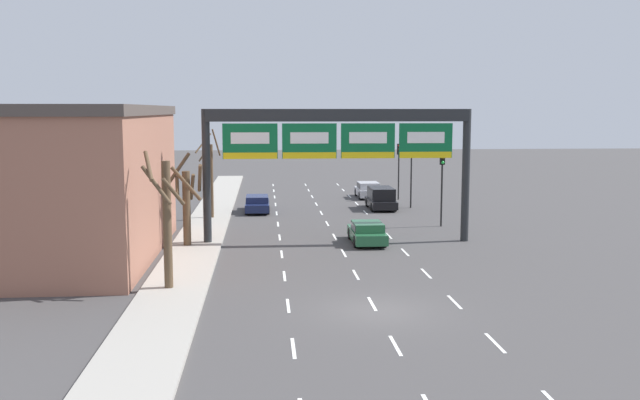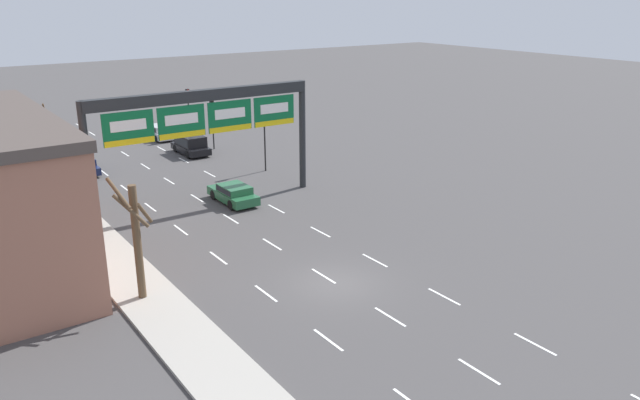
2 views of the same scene
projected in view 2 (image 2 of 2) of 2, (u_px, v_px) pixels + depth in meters
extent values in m
plane|color=#474444|center=(335.00, 283.00, 30.13)|extent=(220.00, 220.00, 0.00)
cube|color=#A8A399|center=(180.00, 331.00, 25.76)|extent=(2.80, 110.00, 0.15)
cube|color=white|center=(328.00, 340.00, 25.22)|extent=(0.12, 2.00, 0.01)
cube|color=white|center=(266.00, 293.00, 29.11)|extent=(0.12, 2.00, 0.01)
cube|color=white|center=(218.00, 258.00, 33.00)|extent=(0.12, 2.00, 0.01)
cube|color=white|center=(181.00, 230.00, 36.89)|extent=(0.12, 2.00, 0.01)
cube|color=white|center=(150.00, 207.00, 40.78)|extent=(0.12, 2.00, 0.01)
cube|color=white|center=(125.00, 189.00, 44.67)|extent=(0.12, 2.00, 0.01)
cube|color=white|center=(104.00, 173.00, 48.55)|extent=(0.12, 2.00, 0.01)
cube|color=white|center=(86.00, 159.00, 52.44)|extent=(0.12, 2.00, 0.01)
cube|color=white|center=(71.00, 148.00, 56.33)|extent=(0.12, 2.00, 0.01)
cube|color=white|center=(57.00, 138.00, 60.22)|extent=(0.12, 2.00, 0.01)
cube|color=white|center=(45.00, 129.00, 64.11)|extent=(0.12, 2.00, 0.01)
cube|color=white|center=(479.00, 371.00, 23.13)|extent=(0.12, 2.00, 0.01)
cube|color=white|center=(390.00, 317.00, 27.02)|extent=(0.12, 2.00, 0.01)
cube|color=white|center=(324.00, 276.00, 30.90)|extent=(0.12, 2.00, 0.01)
cube|color=white|center=(272.00, 244.00, 34.79)|extent=(0.12, 2.00, 0.01)
cube|color=white|center=(231.00, 219.00, 38.68)|extent=(0.12, 2.00, 0.01)
cube|color=white|center=(197.00, 198.00, 42.57)|extent=(0.12, 2.00, 0.01)
cube|color=white|center=(169.00, 181.00, 46.46)|extent=(0.12, 2.00, 0.01)
cube|color=white|center=(145.00, 166.00, 50.35)|extent=(0.12, 2.00, 0.01)
cube|color=white|center=(125.00, 154.00, 54.23)|extent=(0.12, 2.00, 0.01)
cube|color=white|center=(107.00, 143.00, 58.12)|extent=(0.12, 2.00, 0.01)
cube|color=white|center=(92.00, 134.00, 62.01)|extent=(0.12, 2.00, 0.01)
cube|color=white|center=(78.00, 125.00, 65.90)|extent=(0.12, 2.00, 0.01)
cube|color=white|center=(535.00, 344.00, 24.92)|extent=(0.12, 2.00, 0.01)
cube|color=white|center=(444.00, 297.00, 28.81)|extent=(0.12, 2.00, 0.01)
cube|color=white|center=(375.00, 260.00, 32.70)|extent=(0.12, 2.00, 0.01)
cube|color=white|center=(320.00, 232.00, 36.58)|extent=(0.12, 2.00, 0.01)
cube|color=white|center=(276.00, 209.00, 40.47)|extent=(0.12, 2.00, 0.01)
cube|color=white|center=(240.00, 190.00, 44.36)|extent=(0.12, 2.00, 0.01)
cube|color=white|center=(210.00, 174.00, 48.25)|extent=(0.12, 2.00, 0.01)
cube|color=white|center=(184.00, 160.00, 52.14)|extent=(0.12, 2.00, 0.01)
cube|color=white|center=(161.00, 149.00, 56.03)|extent=(0.12, 2.00, 0.01)
cube|color=white|center=(142.00, 139.00, 59.91)|extent=(0.12, 2.00, 0.01)
cube|color=white|center=(125.00, 130.00, 63.80)|extent=(0.12, 2.00, 0.01)
cube|color=white|center=(110.00, 122.00, 67.69)|extent=(0.12, 2.00, 0.01)
cylinder|color=#232628|center=(88.00, 167.00, 35.85)|extent=(0.45, 0.45, 7.63)
cylinder|color=#232628|center=(302.00, 135.00, 43.89)|extent=(0.45, 0.45, 7.63)
cube|color=#232628|center=(203.00, 95.00, 38.77)|extent=(14.80, 0.60, 0.70)
cube|color=#0C6033|center=(128.00, 128.00, 36.28)|extent=(3.04, 0.08, 1.96)
cube|color=white|center=(128.00, 125.00, 36.19)|extent=(2.13, 0.02, 0.63)
cube|color=yellow|center=(130.00, 142.00, 36.50)|extent=(2.98, 0.02, 0.35)
cube|color=#0C6033|center=(182.00, 122.00, 38.07)|extent=(3.04, 0.08, 1.96)
cube|color=white|center=(182.00, 119.00, 37.98)|extent=(2.13, 0.02, 0.63)
cube|color=yellow|center=(183.00, 135.00, 38.29)|extent=(2.98, 0.02, 0.35)
cube|color=#0C6033|center=(230.00, 116.00, 39.85)|extent=(3.04, 0.08, 1.96)
cube|color=white|center=(230.00, 113.00, 39.76)|extent=(2.13, 0.02, 0.63)
cube|color=yellow|center=(231.00, 129.00, 40.07)|extent=(2.98, 0.02, 0.35)
cube|color=#0C6033|center=(274.00, 111.00, 41.64)|extent=(3.04, 0.08, 1.96)
cube|color=white|center=(274.00, 108.00, 41.55)|extent=(2.13, 0.02, 0.63)
cube|color=yellow|center=(275.00, 123.00, 41.86)|extent=(2.98, 0.02, 0.35)
cube|color=#19234C|center=(81.00, 167.00, 48.43)|extent=(1.75, 4.71, 0.57)
cube|color=#19234C|center=(81.00, 161.00, 48.05)|extent=(1.61, 2.45, 0.47)
cube|color=black|center=(81.00, 161.00, 48.05)|extent=(1.65, 2.25, 0.34)
cylinder|color=black|center=(66.00, 166.00, 49.15)|extent=(0.22, 0.66, 0.66)
cylinder|color=black|center=(87.00, 163.00, 50.01)|extent=(0.22, 0.66, 0.66)
cylinder|color=black|center=(76.00, 174.00, 46.96)|extent=(0.22, 0.66, 0.66)
cylinder|color=black|center=(97.00, 171.00, 47.81)|extent=(0.22, 0.66, 0.66)
cube|color=black|center=(191.00, 148.00, 54.11)|extent=(1.89, 4.46, 0.56)
cube|color=black|center=(190.00, 140.00, 53.85)|extent=(1.74, 3.12, 0.92)
cube|color=black|center=(190.00, 140.00, 53.85)|extent=(1.77, 2.87, 0.66)
cylinder|color=black|center=(176.00, 148.00, 54.74)|extent=(0.22, 0.66, 0.66)
cylinder|color=black|center=(194.00, 146.00, 55.67)|extent=(0.22, 0.66, 0.66)
cylinder|color=black|center=(188.00, 155.00, 52.66)|extent=(0.22, 0.66, 0.66)
cylinder|color=black|center=(207.00, 152.00, 53.59)|extent=(0.22, 0.66, 0.66)
cube|color=#B7B7BC|center=(160.00, 133.00, 59.78)|extent=(1.86, 4.38, 0.59)
cube|color=#B7B7BC|center=(161.00, 128.00, 59.39)|extent=(1.71, 2.28, 0.57)
cube|color=black|center=(161.00, 128.00, 59.39)|extent=(1.74, 2.09, 0.41)
cylinder|color=black|center=(147.00, 134.00, 60.40)|extent=(0.22, 0.66, 0.66)
cylinder|color=black|center=(163.00, 132.00, 61.31)|extent=(0.22, 0.66, 0.66)
cylinder|color=black|center=(157.00, 139.00, 58.36)|extent=(0.22, 0.66, 0.66)
cylinder|color=black|center=(174.00, 137.00, 59.27)|extent=(0.22, 0.66, 0.66)
cube|color=#235B38|center=(233.00, 195.00, 41.61)|extent=(1.78, 4.30, 0.58)
cube|color=#235B38|center=(234.00, 189.00, 41.25)|extent=(1.64, 2.24, 0.47)
cube|color=black|center=(234.00, 189.00, 41.25)|extent=(1.67, 2.06, 0.34)
cylinder|color=black|center=(214.00, 195.00, 42.23)|extent=(0.22, 0.66, 0.66)
cylinder|color=black|center=(235.00, 191.00, 43.10)|extent=(0.22, 0.66, 0.66)
cylinder|color=black|center=(231.00, 205.00, 40.23)|extent=(0.22, 0.66, 0.66)
cylinder|color=black|center=(253.00, 200.00, 41.10)|extent=(0.22, 0.66, 0.66)
cylinder|color=black|center=(213.00, 127.00, 55.33)|extent=(0.12, 0.12, 3.96)
cube|color=black|center=(211.00, 100.00, 54.56)|extent=(0.30, 0.24, 0.90)
sphere|color=#3D0E0C|center=(212.00, 97.00, 54.37)|extent=(0.20, 0.20, 0.20)
sphere|color=#412F0C|center=(212.00, 100.00, 54.46)|extent=(0.20, 0.20, 0.20)
sphere|color=green|center=(212.00, 104.00, 54.56)|extent=(0.20, 0.20, 0.20)
cylinder|color=black|center=(265.00, 146.00, 48.50)|extent=(0.12, 0.12, 4.04)
cube|color=black|center=(264.00, 114.00, 47.72)|extent=(0.30, 0.24, 0.90)
sphere|color=#3D0E0C|center=(265.00, 111.00, 47.52)|extent=(0.20, 0.20, 0.20)
sphere|color=#412F0C|center=(265.00, 114.00, 47.61)|extent=(0.20, 0.20, 0.20)
sphere|color=green|center=(265.00, 118.00, 47.71)|extent=(0.20, 0.20, 0.20)
cylinder|color=black|center=(189.00, 119.00, 59.37)|extent=(0.12, 0.12, 3.84)
cube|color=black|center=(188.00, 94.00, 58.62)|extent=(0.30, 0.24, 0.90)
sphere|color=red|center=(188.00, 91.00, 58.42)|extent=(0.20, 0.20, 0.20)
sphere|color=#412F0C|center=(188.00, 94.00, 58.51)|extent=(0.20, 0.20, 0.20)
sphere|color=#0E3515|center=(188.00, 97.00, 58.61)|extent=(0.20, 0.20, 0.20)
cylinder|color=brown|center=(45.00, 154.00, 43.27)|extent=(0.25, 0.25, 5.07)
cylinder|color=brown|center=(30.00, 117.00, 42.52)|extent=(1.09, 1.25, 1.35)
cylinder|color=brown|center=(33.00, 127.00, 42.67)|extent=(0.82, 1.04, 1.17)
cylinder|color=brown|center=(47.00, 116.00, 42.46)|extent=(0.59, 0.92, 1.86)
cylinder|color=brown|center=(137.00, 243.00, 27.65)|extent=(0.36, 0.36, 5.34)
cylinder|color=brown|center=(131.00, 211.00, 26.48)|extent=(1.35, 0.84, 1.58)
cylinder|color=brown|center=(145.00, 213.00, 27.09)|extent=(0.93, 0.86, 1.22)
cylinder|color=brown|center=(118.00, 193.00, 26.34)|extent=(0.61, 1.48, 1.19)
cylinder|color=brown|center=(76.00, 201.00, 35.13)|extent=(0.43, 0.43, 4.10)
cylinder|color=brown|center=(86.00, 170.00, 35.10)|extent=(0.43, 1.65, 1.66)
cylinder|color=brown|center=(65.00, 182.00, 34.44)|extent=(0.34, 1.11, 1.13)
cylinder|color=brown|center=(61.00, 163.00, 34.63)|extent=(1.32, 1.15, 1.75)
cylinder|color=brown|center=(79.00, 180.00, 35.02)|extent=(0.45, 0.86, 1.50)
cylinder|color=brown|center=(78.00, 179.00, 34.14)|extent=(1.65, 0.36, 1.91)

